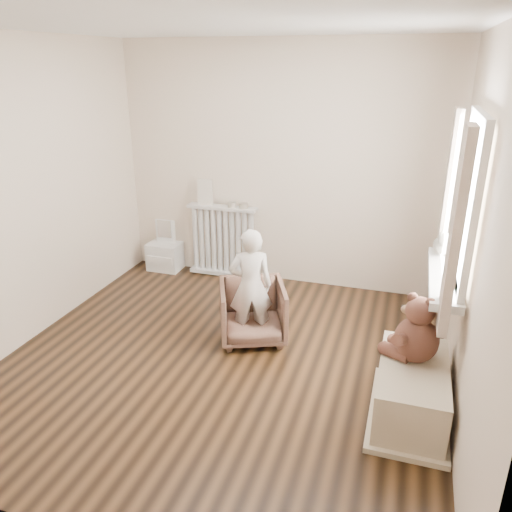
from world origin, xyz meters
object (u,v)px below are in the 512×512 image
(toy_vanity, at_px, (164,248))
(plush_cat, at_px, (444,243))
(teddy_bear, at_px, (418,327))
(child, at_px, (251,286))
(armchair, at_px, (252,312))
(radiator, at_px, (223,244))
(toy_bench, at_px, (411,392))

(toy_vanity, bearing_deg, plush_cat, -17.31)
(teddy_bear, bearing_deg, toy_vanity, 171.49)
(child, xyz_separation_m, teddy_bear, (1.39, -0.54, 0.13))
(child, bearing_deg, plush_cat, 169.15)
(armchair, xyz_separation_m, teddy_bear, (1.39, -0.59, 0.40))
(radiator, relative_size, plush_cat, 3.28)
(toy_vanity, xyz_separation_m, armchair, (1.51, -1.23, -0.01))
(radiator, distance_m, toy_vanity, 0.75)
(toy_vanity, height_order, teddy_bear, teddy_bear)
(armchair, xyz_separation_m, plush_cat, (1.53, 0.28, 0.73))
(radiator, relative_size, child, 0.81)
(toy_vanity, height_order, toy_bench, toy_vanity)
(toy_vanity, relative_size, toy_bench, 0.69)
(child, height_order, toy_bench, child)
(plush_cat, bearing_deg, radiator, 141.51)
(radiator, height_order, armchair, radiator)
(armchair, relative_size, toy_bench, 0.67)
(toy_bench, bearing_deg, radiator, 138.17)
(toy_bench, bearing_deg, teddy_bear, 94.57)
(toy_bench, relative_size, teddy_bear, 1.80)
(armchair, distance_m, plush_cat, 1.72)
(toy_vanity, height_order, armchair, toy_vanity)
(armchair, height_order, teddy_bear, teddy_bear)
(teddy_bear, height_order, plush_cat, plush_cat)
(toy_bench, distance_m, teddy_bear, 0.48)
(armchair, bearing_deg, teddy_bear, -45.89)
(radiator, height_order, child, child)
(radiator, bearing_deg, armchair, -58.56)
(armchair, bearing_deg, radiator, 98.56)
(armchair, xyz_separation_m, toy_bench, (1.39, -0.68, -0.07))
(armchair, relative_size, child, 0.56)
(child, distance_m, toy_bench, 1.57)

